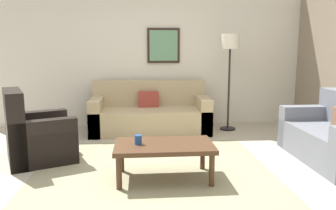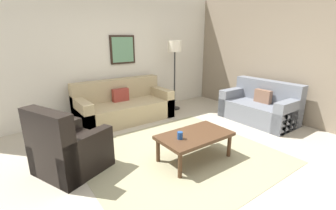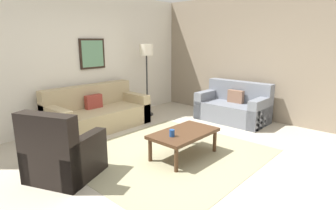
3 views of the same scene
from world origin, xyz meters
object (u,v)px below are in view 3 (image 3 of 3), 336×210
(cup, at_px, (172,133))
(framed_artwork, at_px, (92,54))
(couch_main, at_px, (96,114))
(lamp_standing, at_px, (146,57))
(coffee_table, at_px, (184,135))
(armchair_leather, at_px, (62,157))
(couch_loveseat, at_px, (234,107))

(cup, bearing_deg, framed_artwork, 80.01)
(couch_main, bearing_deg, lamp_standing, -2.86)
(coffee_table, bearing_deg, armchair_leather, 155.32)
(armchair_leather, distance_m, coffee_table, 1.81)
(couch_main, xyz_separation_m, cup, (-0.20, -2.29, 0.17))
(framed_artwork, bearing_deg, couch_main, -122.48)
(cup, height_order, framed_artwork, framed_artwork)
(lamp_standing, bearing_deg, couch_loveseat, -60.66)
(armchair_leather, height_order, lamp_standing, lamp_standing)
(cup, bearing_deg, couch_loveseat, 8.91)
(lamp_standing, relative_size, framed_artwork, 2.66)
(armchair_leather, relative_size, cup, 10.08)
(lamp_standing, height_order, framed_artwork, framed_artwork)
(couch_main, relative_size, cup, 19.66)
(coffee_table, xyz_separation_m, lamp_standing, (1.33, 2.22, 1.05))
(couch_main, distance_m, coffee_table, 2.29)
(couch_main, distance_m, framed_artwork, 1.32)
(couch_loveseat, relative_size, cup, 14.68)
(couch_loveseat, bearing_deg, framed_artwork, 132.94)
(couch_main, relative_size, couch_loveseat, 1.34)
(couch_main, height_order, lamp_standing, lamp_standing)
(couch_loveseat, distance_m, lamp_standing, 2.35)
(lamp_standing, bearing_deg, framed_artwork, 156.06)
(armchair_leather, bearing_deg, couch_loveseat, -4.91)
(couch_main, distance_m, couch_loveseat, 3.07)
(couch_loveseat, height_order, cup, couch_loveseat)
(cup, bearing_deg, coffee_table, 0.21)
(couch_loveseat, height_order, coffee_table, couch_loveseat)
(lamp_standing, bearing_deg, cup, -126.04)
(armchair_leather, xyz_separation_m, coffee_table, (1.64, -0.75, 0.05))
(coffee_table, relative_size, lamp_standing, 0.64)
(couch_loveseat, distance_m, framed_artwork, 3.38)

